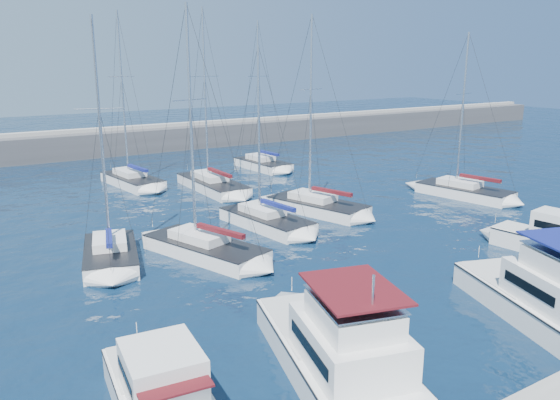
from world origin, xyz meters
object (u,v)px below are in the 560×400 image
motor_yacht_port_outer (160,391)px  sailboat_back_b (212,184)px  sailboat_mid_b (205,248)px  sailboat_back_c (263,164)px  sailboat_mid_d (317,206)px  sailboat_mid_a (111,254)px  sailboat_mid_e (464,191)px  motor_yacht_port_inner (341,354)px  sailboat_back_a (132,180)px  motor_yacht_stbd_inner (544,297)px  sailboat_mid_c (266,220)px  motor_yacht_stbd_outer (549,239)px

motor_yacht_port_outer → sailboat_back_b: bearing=67.5°
sailboat_mid_b → sailboat_back_c: size_ratio=0.95×
motor_yacht_port_outer → sailboat_mid_d: size_ratio=0.40×
sailboat_mid_a → sailboat_back_b: 19.46m
sailboat_mid_e → motor_yacht_port_inner: bearing=-160.0°
sailboat_back_b → sailboat_mid_a: bearing=-134.5°
sailboat_mid_e → sailboat_back_c: 22.60m
sailboat_mid_b → sailboat_back_a: sailboat_back_a is taller
sailboat_mid_e → sailboat_back_a: 31.32m
motor_yacht_stbd_inner → sailboat_back_c: size_ratio=0.59×
sailboat_mid_a → sailboat_mid_d: (17.24, 2.55, -0.01)m
sailboat_back_b → sailboat_back_c: 11.18m
motor_yacht_port_inner → sailboat_mid_b: size_ratio=0.69×
sailboat_mid_c → sailboat_back_a: size_ratio=0.80×
sailboat_mid_c → sailboat_mid_e: sailboat_mid_e is taller
sailboat_mid_a → sailboat_mid_b: (5.33, -1.98, -0.01)m
motor_yacht_port_outer → sailboat_mid_e: 37.24m
sailboat_mid_d → sailboat_back_a: 19.93m
sailboat_mid_b → sailboat_mid_e: sailboat_mid_b is taller
motor_yacht_stbd_inner → sailboat_mid_a: (-15.39, 18.38, -0.59)m
sailboat_mid_b → sailboat_back_b: 18.01m
motor_yacht_port_inner → sailboat_mid_c: bearing=82.6°
sailboat_back_a → sailboat_back_c: bearing=-6.3°
motor_yacht_stbd_outer → motor_yacht_stbd_inner: bearing=-157.7°
motor_yacht_port_inner → sailboat_mid_e: (27.31, 17.08, -0.61)m
sailboat_mid_c → sailboat_back_a: (-4.23, 18.68, 0.04)m
motor_yacht_stbd_inner → sailboat_mid_a: bearing=147.8°
sailboat_mid_d → sailboat_mid_a: bearing=170.7°
motor_yacht_port_outer → sailboat_back_c: sailboat_back_c is taller
motor_yacht_port_inner → sailboat_mid_a: 17.85m
sailboat_mid_b → sailboat_mid_d: (11.91, 4.53, 0.00)m
sailboat_mid_d → sailboat_back_c: 18.73m
motor_yacht_port_inner → motor_yacht_stbd_outer: bearing=26.9°
sailboat_mid_c → sailboat_back_b: size_ratio=0.79×
sailboat_mid_c → sailboat_back_a: sailboat_back_a is taller
motor_yacht_port_outer → sailboat_mid_e: size_ratio=0.43×
motor_yacht_port_outer → sailboat_mid_b: bearing=65.8°
motor_yacht_port_outer → sailboat_mid_e: (33.89, 15.43, -0.42)m
sailboat_mid_d → sailboat_mid_e: 14.43m
motor_yacht_stbd_outer → sailboat_mid_c: (-12.47, 14.32, -0.43)m
motor_yacht_port_inner → sailboat_mid_c: size_ratio=0.81×
motor_yacht_port_outer → motor_yacht_port_inner: size_ratio=0.59×
sailboat_mid_b → sailboat_back_b: (8.04, 16.12, 0.00)m
sailboat_mid_c → sailboat_back_c: bearing=51.9°
motor_yacht_port_outer → sailboat_back_b: 33.82m
motor_yacht_port_outer → motor_yacht_port_inner: 6.79m
sailboat_mid_e → sailboat_back_c: bearing=101.0°
sailboat_mid_b → sailboat_mid_e: bearing=-16.1°
sailboat_mid_d → sailboat_back_a: bearing=101.6°
sailboat_mid_c → motor_yacht_stbd_inner: bearing=-88.0°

